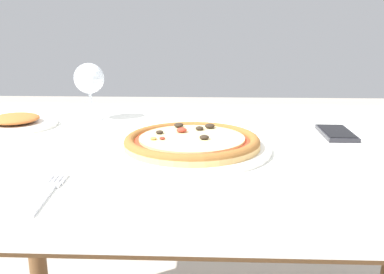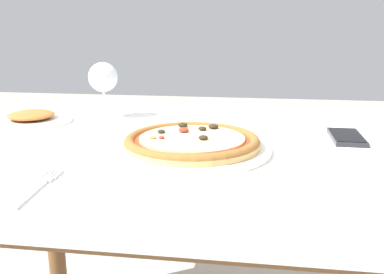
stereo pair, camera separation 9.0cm
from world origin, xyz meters
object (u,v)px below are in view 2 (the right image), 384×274
Objects in this scene: dining_table at (217,179)px; pizza_plate at (192,143)px; side_plate at (31,118)px; wine_glass_far_right at (103,78)px; cell_phone at (346,137)px; fork at (38,186)px.

pizza_plate reaches higher than dining_table.
dining_table is 0.55m from side_plate.
pizza_plate reaches higher than side_plate.
wine_glass_far_right reaches higher than side_plate.
cell_phone is at bearing 15.68° from dining_table.
side_plate is at bearing 175.89° from cell_phone.
pizza_plate is at bearing -128.78° from dining_table.
cell_phone is at bearing -4.11° from side_plate.
cell_phone is (0.34, 0.14, -0.01)m from pizza_plate.
side_plate is (-0.81, 0.06, 0.01)m from cell_phone.
side_plate is at bearing -154.06° from wine_glass_far_right.
dining_table is 4.26× the size of pizza_plate.
pizza_plate is 0.37m from cell_phone.
dining_table is 9.02× the size of wine_glass_far_right.
cell_phone is at bearing 34.68° from fork.
fork is at bearing -82.20° from wine_glass_far_right.
wine_glass_far_right is at bearing 146.40° from dining_table.
wine_glass_far_right reaches higher than pizza_plate.
dining_table is 0.42m from fork.
pizza_plate is 0.33m from fork.
dining_table is at bearing -164.32° from cell_phone.
side_plate reaches higher than dining_table.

